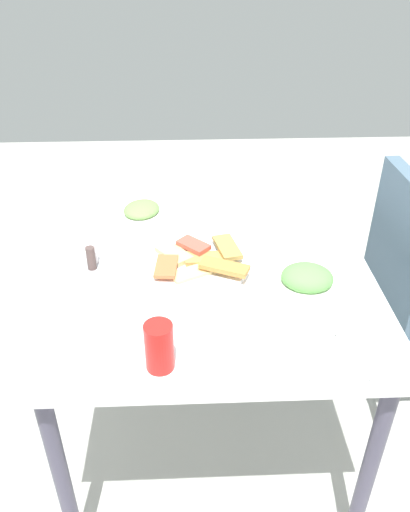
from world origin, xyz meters
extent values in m
plane|color=#B4B3AB|center=(0.00, 0.00, 0.00)|extent=(6.00, 6.00, 0.00)
cube|color=white|center=(0.00, 0.00, 0.72)|extent=(1.04, 0.94, 0.02)
cylinder|color=#4B475B|center=(-0.46, -0.41, 0.35)|extent=(0.04, 0.04, 0.71)
cylinder|color=#4B475B|center=(0.46, -0.41, 0.35)|extent=(0.04, 0.04, 0.71)
cylinder|color=#4B475B|center=(-0.46, 0.41, 0.35)|extent=(0.04, 0.04, 0.71)
cylinder|color=#4B475B|center=(0.46, 0.41, 0.35)|extent=(0.04, 0.04, 0.71)
cube|color=slate|center=(-0.11, 0.63, 0.70)|extent=(0.40, 0.06, 0.46)
cylinder|color=#957248|center=(0.08, 0.63, 0.21)|extent=(0.03, 0.03, 0.41)
cylinder|color=#957248|center=(-0.30, 0.62, 0.21)|extent=(0.03, 0.03, 0.41)
cylinder|color=white|center=(0.03, -0.04, 0.74)|extent=(0.29, 0.29, 0.01)
cube|color=#EBC37E|center=(-0.02, -0.11, 0.75)|extent=(0.13, 0.12, 0.02)
cube|color=#EED086|center=(0.08, -0.05, 0.75)|extent=(0.11, 0.14, 0.01)
cube|color=#C4853F|center=(0.08, 0.04, 0.77)|extent=(0.10, 0.15, 0.01)
cube|color=tan|center=(0.01, -0.01, 0.75)|extent=(0.06, 0.12, 0.01)
cube|color=#B39149|center=(-0.03, 0.05, 0.76)|extent=(0.14, 0.09, 0.01)
cube|color=#D25343|center=(-0.04, -0.05, 0.77)|extent=(0.11, 0.11, 0.01)
cube|color=#DB683C|center=(0.06, -0.13, 0.76)|extent=(0.11, 0.07, 0.01)
cylinder|color=white|center=(-0.30, -0.22, 0.74)|extent=(0.22, 0.22, 0.01)
ellipsoid|color=#74AB54|center=(-0.30, -0.22, 0.75)|extent=(0.17, 0.17, 0.04)
cylinder|color=white|center=(0.13, 0.27, 0.74)|extent=(0.22, 0.22, 0.01)
ellipsoid|color=#64AE53|center=(0.13, 0.27, 0.76)|extent=(0.15, 0.16, 0.07)
cylinder|color=red|center=(0.43, -0.13, 0.79)|extent=(0.08, 0.08, 0.12)
cube|color=white|center=(0.42, 0.30, 0.73)|extent=(0.18, 0.18, 0.00)
cube|color=silver|center=(0.42, 0.28, 0.74)|extent=(0.17, 0.04, 0.00)
cube|color=silver|center=(0.42, 0.32, 0.74)|extent=(0.18, 0.06, 0.00)
cube|color=#B2B2B7|center=(0.02, -0.34, 0.74)|extent=(0.10, 0.10, 0.01)
cylinder|color=white|center=(0.01, -0.34, 0.77)|extent=(0.03, 0.03, 0.06)
cylinder|color=brown|center=(0.04, -0.34, 0.78)|extent=(0.03, 0.03, 0.07)
camera|label=1|loc=(1.27, -0.07, 1.59)|focal=35.77mm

